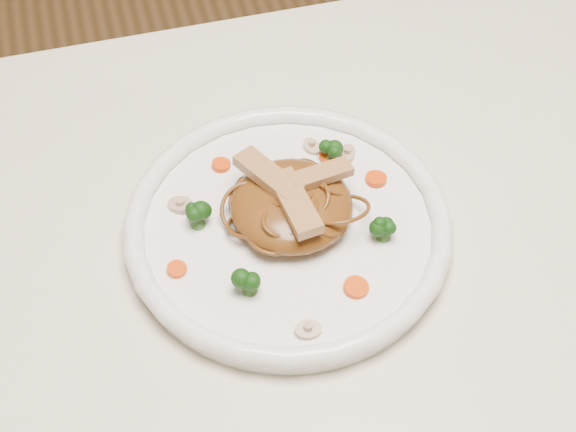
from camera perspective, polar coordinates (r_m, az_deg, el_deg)
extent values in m
cube|color=#EFE6CB|center=(0.81, 5.54, -4.70)|extent=(1.20, 0.80, 0.04)
cylinder|color=white|center=(0.81, 0.00, -0.98)|extent=(0.38, 0.38, 0.02)
ellipsoid|color=brown|center=(0.80, 0.24, 0.72)|extent=(0.14, 0.14, 0.04)
cube|color=tan|center=(0.80, 2.19, 2.77)|extent=(0.06, 0.03, 0.01)
cube|color=tan|center=(0.79, -1.34, 2.73)|extent=(0.06, 0.08, 0.01)
cube|color=tan|center=(0.77, 0.46, 0.88)|extent=(0.03, 0.08, 0.01)
cylinder|color=#E93608|center=(0.86, 2.69, 3.96)|extent=(0.02, 0.02, 0.00)
cylinder|color=#E93608|center=(0.78, -7.42, -3.54)|extent=(0.02, 0.02, 0.00)
cylinder|color=#E93608|center=(0.84, 5.88, 2.48)|extent=(0.02, 0.02, 0.00)
cylinder|color=#E93608|center=(0.85, -4.47, 3.42)|extent=(0.02, 0.02, 0.00)
cylinder|color=#E93608|center=(0.76, 4.56, -4.75)|extent=(0.03, 0.03, 0.00)
cylinder|color=beige|center=(0.74, 1.34, -7.58)|extent=(0.03, 0.03, 0.01)
cylinder|color=beige|center=(0.86, 3.98, 4.15)|extent=(0.03, 0.03, 0.01)
cylinder|color=beige|center=(0.82, -7.15, 0.72)|extent=(0.04, 0.04, 0.01)
cylinder|color=beige|center=(0.87, 1.61, 4.64)|extent=(0.03, 0.03, 0.01)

